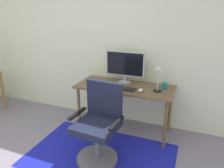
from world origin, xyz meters
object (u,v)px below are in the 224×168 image
(monitor, at_px, (125,65))
(office_chair, at_px, (99,129))
(keyboard, at_px, (120,88))
(coffee_cup, at_px, (165,86))
(cell_phone, at_px, (99,84))
(desk_lamp, at_px, (159,73))
(computer_mouse, at_px, (141,90))
(desk, at_px, (125,91))

(monitor, relative_size, office_chair, 0.61)
(keyboard, xyz_separation_m, office_chair, (-0.05, -0.62, -0.30))
(keyboard, relative_size, coffee_cup, 4.63)
(monitor, height_order, keyboard, monitor)
(keyboard, relative_size, cell_phone, 3.07)
(coffee_cup, height_order, office_chair, office_chair)
(desk_lamp, bearing_deg, computer_mouse, -157.89)
(desk, height_order, computer_mouse, computer_mouse)
(monitor, distance_m, office_chair, 1.07)
(computer_mouse, bearing_deg, monitor, 139.15)
(coffee_cup, bearing_deg, desk_lamp, -119.77)
(desk, xyz_separation_m, coffee_cup, (0.55, 0.10, 0.12))
(office_chair, bearing_deg, keyboard, 89.90)
(coffee_cup, bearing_deg, desk, -170.03)
(desk, height_order, coffee_cup, coffee_cup)
(monitor, distance_m, keyboard, 0.39)
(keyboard, xyz_separation_m, desk_lamp, (0.50, 0.10, 0.25))
(computer_mouse, height_order, cell_phone, computer_mouse)
(keyboard, height_order, office_chair, office_chair)
(cell_phone, bearing_deg, computer_mouse, -27.33)
(computer_mouse, distance_m, cell_phone, 0.65)
(monitor, xyz_separation_m, cell_phone, (-0.33, -0.23, -0.27))
(office_chair, bearing_deg, computer_mouse, 66.32)
(computer_mouse, distance_m, office_chair, 0.78)
(monitor, height_order, computer_mouse, monitor)
(desk, bearing_deg, desk_lamp, -4.33)
(desk, bearing_deg, office_chair, -95.37)
(monitor, xyz_separation_m, office_chair, (-0.02, -0.91, -0.57))
(desk, height_order, desk_lamp, desk_lamp)
(monitor, relative_size, computer_mouse, 5.64)
(desk, relative_size, keyboard, 3.25)
(coffee_cup, distance_m, office_chair, 1.11)
(monitor, relative_size, cell_phone, 4.19)
(coffee_cup, xyz_separation_m, office_chair, (-0.62, -0.85, -0.34))
(computer_mouse, bearing_deg, desk_lamp, 22.11)
(desk, relative_size, coffee_cup, 15.05)
(desk, relative_size, office_chair, 1.45)
(office_chair, bearing_deg, coffee_cup, 58.11)
(computer_mouse, relative_size, coffee_cup, 1.12)
(coffee_cup, distance_m, desk_lamp, 0.26)
(computer_mouse, xyz_separation_m, cell_phone, (-0.64, 0.05, -0.01))
(cell_phone, xyz_separation_m, office_chair, (0.31, -0.68, -0.30))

